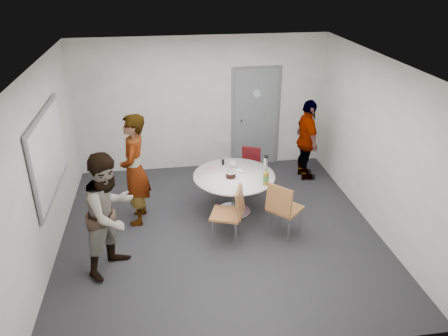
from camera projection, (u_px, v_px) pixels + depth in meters
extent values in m
plane|color=#242428|center=(220.00, 231.00, 7.08)|extent=(5.00, 5.00, 0.00)
plane|color=silver|center=(219.00, 64.00, 5.90)|extent=(5.00, 5.00, 0.00)
plane|color=beige|center=(202.00, 105.00, 8.72)|extent=(5.00, 0.00, 5.00)
plane|color=beige|center=(44.00, 166.00, 6.16)|extent=(0.00, 5.00, 5.00)
plane|color=beige|center=(377.00, 145.00, 6.83)|extent=(0.00, 5.00, 5.00)
plane|color=beige|center=(255.00, 258.00, 4.27)|extent=(5.00, 0.00, 5.00)
cube|color=slate|center=(256.00, 118.00, 8.98)|extent=(0.90, 0.05, 2.05)
cube|color=slate|center=(255.00, 117.00, 9.00)|extent=(1.02, 0.04, 2.12)
cylinder|color=#B2BFC6|center=(257.00, 93.00, 8.72)|extent=(0.16, 0.01, 0.16)
cylinder|color=silver|center=(241.00, 120.00, 8.89)|extent=(0.04, 0.14, 0.04)
cube|color=slate|center=(49.00, 154.00, 6.30)|extent=(0.03, 1.90, 1.25)
cube|color=white|center=(50.00, 153.00, 6.30)|extent=(0.01, 1.78, 1.13)
cylinder|color=white|center=(234.00, 176.00, 7.32)|extent=(1.37, 1.37, 0.03)
cylinder|color=silver|center=(234.00, 194.00, 7.47)|extent=(0.09, 0.09, 0.67)
cylinder|color=silver|center=(234.00, 211.00, 7.62)|extent=(0.59, 0.59, 0.02)
cylinder|color=white|center=(231.00, 177.00, 7.22)|extent=(0.21, 0.21, 0.01)
cylinder|color=black|center=(231.00, 175.00, 7.20)|extent=(0.16, 0.16, 0.09)
cylinder|color=white|center=(231.00, 172.00, 7.17)|extent=(0.17, 0.17, 0.02)
cylinder|color=olive|center=(266.00, 179.00, 6.96)|extent=(0.09, 0.09, 0.21)
cylinder|color=#36873C|center=(266.00, 178.00, 6.95)|extent=(0.10, 0.10, 0.08)
cone|color=olive|center=(266.00, 171.00, 6.90)|extent=(0.09, 0.09, 0.04)
cylinder|color=#4F9141|center=(266.00, 169.00, 6.89)|extent=(0.04, 0.04, 0.02)
imported|color=white|center=(233.00, 164.00, 7.58)|extent=(0.19, 0.19, 0.10)
cylinder|color=black|center=(223.00, 162.00, 7.65)|extent=(0.05, 0.05, 0.12)
cylinder|color=silver|center=(266.00, 163.00, 7.49)|extent=(0.08, 0.08, 0.20)
cylinder|color=black|center=(266.00, 157.00, 7.44)|extent=(0.08, 0.08, 0.03)
cube|color=#DC6E85|center=(213.00, 168.00, 7.54)|extent=(0.13, 0.06, 0.02)
ellipsoid|color=white|center=(240.00, 171.00, 7.41)|extent=(0.20, 0.20, 0.03)
cube|color=brown|center=(226.00, 214.00, 6.64)|extent=(0.57, 0.57, 0.04)
cube|color=brown|center=(240.00, 202.00, 6.50)|extent=(0.23, 0.43, 0.42)
cylinder|color=silver|center=(217.00, 220.00, 6.94)|extent=(0.02, 0.02, 0.48)
cylinder|color=silver|center=(212.00, 233.00, 6.62)|extent=(0.02, 0.02, 0.48)
cylinder|color=silver|center=(239.00, 222.00, 6.87)|extent=(0.02, 0.02, 0.48)
cylinder|color=silver|center=(236.00, 235.00, 6.56)|extent=(0.02, 0.02, 0.48)
cube|color=brown|center=(285.00, 208.00, 6.79)|extent=(0.64, 0.64, 0.04)
cube|color=brown|center=(279.00, 200.00, 6.53)|extent=(0.37, 0.38, 0.43)
cylinder|color=silver|center=(300.00, 220.00, 6.92)|extent=(0.02, 0.02, 0.48)
cylinder|color=silver|center=(281.00, 213.00, 7.12)|extent=(0.02, 0.02, 0.48)
cylinder|color=silver|center=(289.00, 231.00, 6.66)|extent=(0.02, 0.02, 0.48)
cylinder|color=silver|center=(269.00, 223.00, 6.86)|extent=(0.02, 0.02, 0.48)
cube|color=#5C1216|center=(249.00, 169.00, 8.24)|extent=(0.49, 0.49, 0.03)
cube|color=#5C1216|center=(251.00, 155.00, 8.31)|extent=(0.36, 0.21, 0.36)
cylinder|color=silver|center=(239.00, 181.00, 8.23)|extent=(0.02, 0.02, 0.40)
cylinder|color=silver|center=(255.00, 183.00, 8.17)|extent=(0.02, 0.02, 0.40)
cylinder|color=silver|center=(243.00, 174.00, 8.50)|extent=(0.02, 0.02, 0.40)
cylinder|color=silver|center=(258.00, 176.00, 8.43)|extent=(0.02, 0.02, 0.40)
imported|color=#A5C6EA|center=(135.00, 170.00, 6.98)|extent=(0.51, 0.72, 1.87)
imported|color=white|center=(110.00, 214.00, 5.89)|extent=(1.05, 1.09, 1.77)
imported|color=black|center=(307.00, 140.00, 8.47)|extent=(0.41, 0.95, 1.61)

